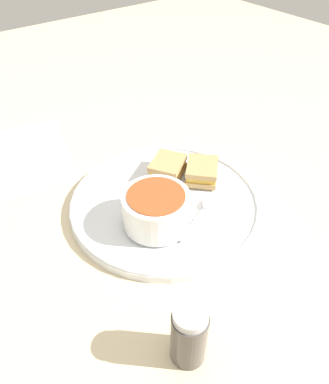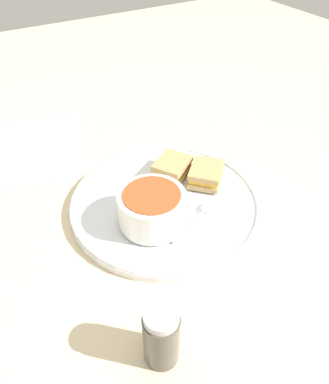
{
  "view_description": "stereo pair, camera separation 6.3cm",
  "coord_description": "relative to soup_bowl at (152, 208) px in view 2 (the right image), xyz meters",
  "views": [
    {
      "loc": [
        0.32,
        0.41,
        0.49
      ],
      "look_at": [
        0.0,
        0.0,
        0.04
      ],
      "focal_mm": 35.0,
      "sensor_mm": 36.0,
      "label": 1
    },
    {
      "loc": [
        0.26,
        0.45,
        0.49
      ],
      "look_at": [
        0.0,
        0.0,
        0.04
      ],
      "focal_mm": 35.0,
      "sensor_mm": 36.0,
      "label": 2
    }
  ],
  "objects": [
    {
      "name": "sandwich_half_far",
      "position": [
        -0.1,
        -0.1,
        -0.02
      ],
      "size": [
        0.09,
        0.09,
        0.03
      ],
      "rotation": [
        0.0,
        0.0,
        3.71
      ],
      "color": "tan",
      "rests_on": "plate"
    },
    {
      "name": "plate",
      "position": [
        -0.05,
        -0.04,
        -0.04
      ],
      "size": [
        0.35,
        0.35,
        0.02
      ],
      "color": "white",
      "rests_on": "ground_plane"
    },
    {
      "name": "menu_sheet",
      "position": [
        0.12,
        -0.37,
        -0.05
      ],
      "size": [
        0.29,
        0.31,
        0.0
      ],
      "rotation": [
        0.0,
        0.0,
        -0.25
      ],
      "color": "white",
      "rests_on": "ground_plane"
    },
    {
      "name": "salt_shaker",
      "position": [
        0.1,
        0.21,
        -0.0
      ],
      "size": [
        0.05,
        0.05,
        0.1
      ],
      "color": "#4C4742",
      "rests_on": "ground_plane"
    },
    {
      "name": "spoon",
      "position": [
        -0.09,
        0.03,
        -0.03
      ],
      "size": [
        0.12,
        0.06,
        0.01
      ],
      "rotation": [
        0.0,
        0.0,
        9.81
      ],
      "color": "silver",
      "rests_on": "plate"
    },
    {
      "name": "ground_plane",
      "position": [
        -0.05,
        -0.04,
        -0.05
      ],
      "size": [
        2.4,
        2.4,
        0.0
      ],
      "primitive_type": "plane",
      "color": "beige"
    },
    {
      "name": "sandwich_half_near",
      "position": [
        -0.15,
        -0.05,
        -0.02
      ],
      "size": [
        0.09,
        0.09,
        0.03
      ],
      "rotation": [
        0.0,
        0.0,
        3.9
      ],
      "color": "tan",
      "rests_on": "plate"
    },
    {
      "name": "soup_bowl",
      "position": [
        0.0,
        0.0,
        0.0
      ],
      "size": [
        0.12,
        0.12,
        0.06
      ],
      "color": "white",
      "rests_on": "plate"
    }
  ]
}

